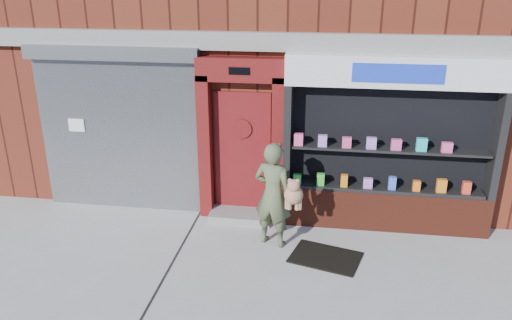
# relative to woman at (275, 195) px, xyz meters

# --- Properties ---
(ground) EXTENTS (80.00, 80.00, 0.00)m
(ground) POSITION_rel_woman_xyz_m (0.06, -0.94, -0.89)
(ground) COLOR #9E9E99
(ground) RESTS_ON ground
(shutter_bay) EXTENTS (3.10, 0.30, 3.04)m
(shutter_bay) POSITION_rel_woman_xyz_m (-2.94, 0.99, 0.83)
(shutter_bay) COLOR gray
(shutter_bay) RESTS_ON ground
(red_door_bay) EXTENTS (1.52, 0.58, 2.90)m
(red_door_bay) POSITION_rel_woman_xyz_m (-0.69, 0.92, 0.57)
(red_door_bay) COLOR #550E0E
(red_door_bay) RESTS_ON ground
(pharmacy_bay) EXTENTS (3.50, 0.41, 3.00)m
(pharmacy_bay) POSITION_rel_woman_xyz_m (1.81, 0.88, 0.49)
(pharmacy_bay) COLOR maroon
(pharmacy_bay) RESTS_ON ground
(woman) EXTENTS (0.86, 0.64, 1.75)m
(woman) POSITION_rel_woman_xyz_m (0.00, 0.00, 0.00)
(woman) COLOR #525D3D
(woman) RESTS_ON ground
(doormat) EXTENTS (1.21, 0.99, 0.03)m
(doormat) POSITION_rel_woman_xyz_m (0.85, -0.33, -0.87)
(doormat) COLOR black
(doormat) RESTS_ON ground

